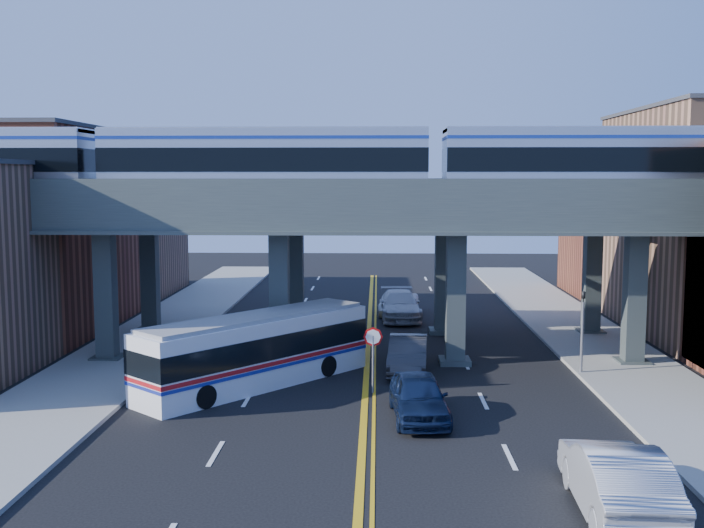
{
  "coord_description": "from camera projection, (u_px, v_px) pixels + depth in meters",
  "views": [
    {
      "loc": [
        0.46,
        -27.16,
        8.48
      ],
      "look_at": [
        -0.62,
        5.7,
        4.82
      ],
      "focal_mm": 40.0,
      "sensor_mm": 36.0,
      "label": 1
    }
  ],
  "objects": [
    {
      "name": "ground",
      "position": [
        364.0,
        416.0,
        27.93
      ],
      "size": [
        120.0,
        120.0,
        0.0
      ],
      "primitive_type": "plane",
      "color": "black",
      "rests_on": "ground"
    },
    {
      "name": "sidewalk_west",
      "position": [
        132.0,
        350.0,
        38.23
      ],
      "size": [
        5.0,
        70.0,
        0.16
      ],
      "primitive_type": "cube",
      "color": "gray",
      "rests_on": "ground"
    },
    {
      "name": "sidewalk_east",
      "position": [
        608.0,
        353.0,
        37.48
      ],
      "size": [
        5.0,
        70.0,
        0.16
      ],
      "primitive_type": "cube",
      "color": "gray",
      "rests_on": "ground"
    },
    {
      "name": "building_west_b",
      "position": [
        39.0,
        230.0,
        43.82
      ],
      "size": [
        8.0,
        14.0,
        11.0
      ],
      "primitive_type": "cube",
      "color": "brown",
      "rests_on": "ground"
    },
    {
      "name": "building_west_c",
      "position": [
        117.0,
        239.0,
        56.9
      ],
      "size": [
        8.0,
        10.0,
        8.0
      ],
      "primitive_type": "cube",
      "color": "#8C6548",
      "rests_on": "ground"
    },
    {
      "name": "building_east_c",
      "position": [
        631.0,
        233.0,
        55.63
      ],
      "size": [
        8.0,
        10.0,
        9.0
      ],
      "primitive_type": "cube",
      "color": "brown",
      "rests_on": "ground"
    },
    {
      "name": "elevated_viaduct_near",
      "position": [
        367.0,
        222.0,
        35.16
      ],
      "size": [
        52.0,
        3.6,
        7.4
      ],
      "color": "#3F4948",
      "rests_on": "ground"
    },
    {
      "name": "elevated_viaduct_far",
      "position": [
        369.0,
        214.0,
        42.11
      ],
      "size": [
        52.0,
        3.6,
        7.4
      ],
      "color": "#3F4948",
      "rests_on": "ground"
    },
    {
      "name": "transit_train",
      "position": [
        266.0,
        161.0,
        35.01
      ],
      "size": [
        44.72,
        2.8,
        3.26
      ],
      "color": "black",
      "rests_on": "elevated_viaduct_near"
    },
    {
      "name": "stop_sign",
      "position": [
        373.0,
        349.0,
        30.7
      ],
      "size": [
        0.76,
        0.09,
        2.63
      ],
      "color": "slate",
      "rests_on": "ground"
    },
    {
      "name": "traffic_signal",
      "position": [
        582.0,
        323.0,
        33.33
      ],
      "size": [
        0.15,
        0.18,
        4.1
      ],
      "color": "slate",
      "rests_on": "ground"
    },
    {
      "name": "transit_bus",
      "position": [
        257.0,
        351.0,
        31.88
      ],
      "size": [
        8.81,
        9.67,
        2.76
      ],
      "rotation": [
        0.0,
        0.0,
        0.86
      ],
      "color": "silver",
      "rests_on": "ground"
    },
    {
      "name": "car_lane_a",
      "position": [
        419.0,
        397.0,
        27.53
      ],
      "size": [
        2.19,
        4.77,
        1.59
      ],
      "primitive_type": "imported",
      "rotation": [
        0.0,
        0.0,
        0.07
      ],
      "color": "#0E1936",
      "rests_on": "ground"
    },
    {
      "name": "car_lane_b",
      "position": [
        408.0,
        355.0,
        34.09
      ],
      "size": [
        1.98,
        4.82,
        1.55
      ],
      "primitive_type": "imported",
      "rotation": [
        0.0,
        0.0,
        -0.07
      ],
      "color": "#29292B",
      "rests_on": "ground"
    },
    {
      "name": "car_lane_c",
      "position": [
        399.0,
        303.0,
        48.52
      ],
      "size": [
        2.7,
        5.16,
        1.39
      ],
      "primitive_type": "imported",
      "rotation": [
        0.0,
        0.0,
        -0.08
      ],
      "color": "silver",
      "rests_on": "ground"
    },
    {
      "name": "car_lane_d",
      "position": [
        400.0,
        305.0,
        46.93
      ],
      "size": [
        2.61,
        5.82,
        1.66
      ],
      "primitive_type": "imported",
      "rotation": [
        0.0,
        0.0,
        0.05
      ],
      "color": "silver",
      "rests_on": "ground"
    },
    {
      "name": "car_parked_curb",
      "position": [
        617.0,
        479.0,
        19.67
      ],
      "size": [
        2.17,
        5.66,
        1.84
      ],
      "primitive_type": "imported",
      "rotation": [
        0.0,
        0.0,
        3.1
      ],
      "color": "#B1B2B6",
      "rests_on": "ground"
    }
  ]
}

